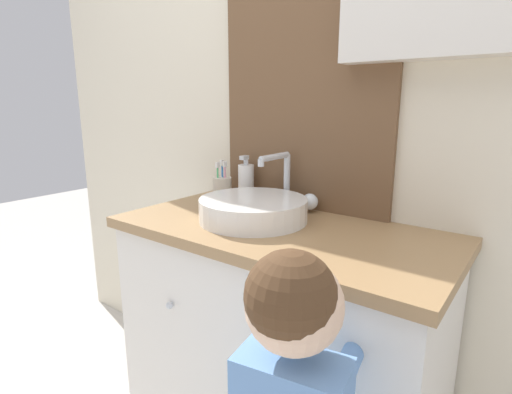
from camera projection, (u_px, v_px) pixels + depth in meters
The scene contains 5 objects.
wall_back at pixel (332, 99), 1.41m from camera, with size 3.20×0.18×2.50m.
vanity_counter at pixel (277, 347), 1.39m from camera, with size 1.09×0.54×0.88m.
sink_basin at pixel (255, 208), 1.35m from camera, with size 0.37×0.42×0.22m.
toothbrush_holder at pixel (222, 188), 1.63m from camera, with size 0.07×0.07×0.16m.
soap_dispenser at pixel (246, 183), 1.60m from camera, with size 0.06×0.06×0.19m.
Camera 1 is at (0.68, -0.70, 1.27)m, focal length 28.00 mm.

